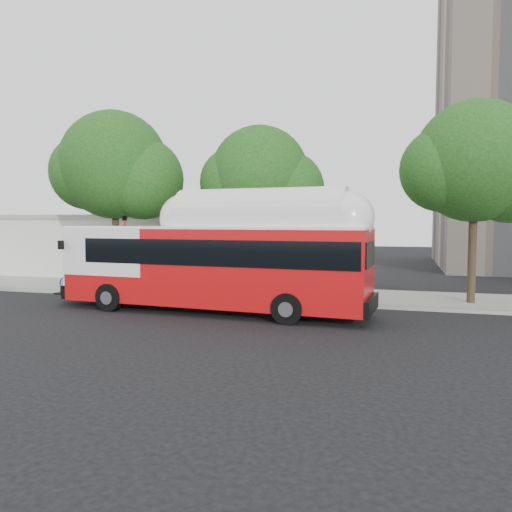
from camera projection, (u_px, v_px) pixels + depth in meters
The scene contains 10 objects.
ground at pixel (242, 319), 19.53m from camera, with size 120.00×120.00×0.00m, color black.
sidewalk at pixel (281, 294), 25.75m from camera, with size 60.00×5.00×0.15m, color gray.
curb_strip at pixel (268, 302), 23.26m from camera, with size 60.00×0.30×0.15m, color gray.
red_curb_segment at pixel (208, 299), 24.10m from camera, with size 10.00×0.32×0.16m, color maroon.
street_tree_left at pixel (123, 169), 26.79m from camera, with size 6.67×5.80×9.74m.
street_tree_mid at pixel (268, 180), 25.09m from camera, with size 5.75×5.00×8.62m.
street_tree_right at pixel (485, 166), 22.06m from camera, with size 6.21×5.40×9.18m.
low_commercial_bldg at pixel (120, 244), 36.71m from camera, with size 16.20×10.20×4.25m.
transit_bus at pixel (214, 267), 20.78m from camera, with size 14.12×3.75×4.13m.
signal_pole at pixel (125, 255), 25.61m from camera, with size 0.12×0.39×4.09m.
Camera 1 is at (5.95, -18.38, 3.82)m, focal length 35.00 mm.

